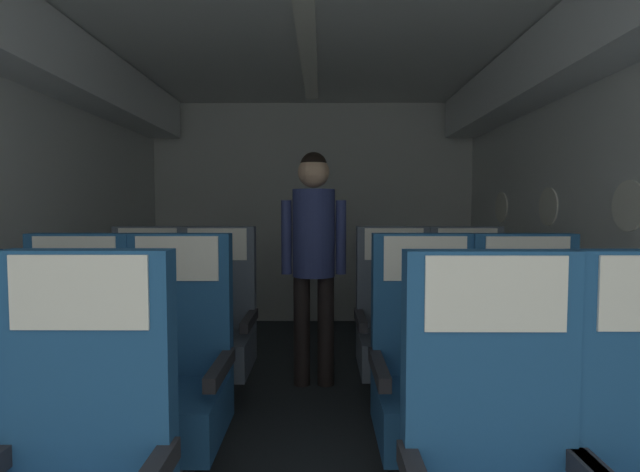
{
  "coord_description": "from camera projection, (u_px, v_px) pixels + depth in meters",
  "views": [
    {
      "loc": [
        0.1,
        0.15,
        1.18
      ],
      "look_at": [
        0.09,
        2.55,
        1.04
      ],
      "focal_mm": 26.41,
      "sensor_mm": 36.0,
      "label": 1
    }
  ],
  "objects": [
    {
      "name": "flight_attendant",
      "position": [
        314.0,
        244.0,
        3.11
      ],
      "size": [
        0.43,
        0.28,
        1.55
      ],
      "rotation": [
        0.0,
        0.0,
        3.09
      ],
      "color": "black",
      "rests_on": "ground"
    },
    {
      "name": "seat_b_left_aisle",
      "position": [
        173.0,
        378.0,
        2.04
      ],
      "size": [
        0.49,
        0.48,
        1.07
      ],
      "color": "#38383D",
      "rests_on": "ground"
    },
    {
      "name": "seat_c_left_aisle",
      "position": [
        215.0,
        328.0,
        2.89
      ],
      "size": [
        0.49,
        0.48,
        1.07
      ],
      "color": "#38383D",
      "rests_on": "ground"
    },
    {
      "name": "fuselage_shell",
      "position": [
        305.0,
        126.0,
        2.62
      ],
      "size": [
        3.45,
        5.1,
        2.33
      ],
      "color": "silver",
      "rests_on": "ground"
    },
    {
      "name": "seat_b_right_aisle",
      "position": [
        533.0,
        380.0,
        2.01
      ],
      "size": [
        0.49,
        0.48,
        1.07
      ],
      "color": "#38383D",
      "rests_on": "ground"
    },
    {
      "name": "seat_c_right_aisle",
      "position": [
        470.0,
        329.0,
        2.88
      ],
      "size": [
        0.49,
        0.48,
        1.07
      ],
      "color": "#38383D",
      "rests_on": "ground"
    },
    {
      "name": "seat_c_left_window",
      "position": [
        144.0,
        327.0,
        2.91
      ],
      "size": [
        0.49,
        0.48,
        1.07
      ],
      "color": "#38383D",
      "rests_on": "ground"
    },
    {
      "name": "seat_c_right_window",
      "position": [
        395.0,
        328.0,
        2.9
      ],
      "size": [
        0.49,
        0.48,
        1.07
      ],
      "color": "#38383D",
      "rests_on": "ground"
    },
    {
      "name": "seat_b_left_window",
      "position": [
        67.0,
        378.0,
        2.03
      ],
      "size": [
        0.49,
        0.48,
        1.07
      ],
      "color": "#38383D",
      "rests_on": "ground"
    },
    {
      "name": "ground",
      "position": [
        303.0,
        438.0,
        2.44
      ],
      "size": [
        3.57,
        5.45,
        0.02
      ],
      "primitive_type": "cube",
      "color": "#23282D"
    },
    {
      "name": "seat_b_right_window",
      "position": [
        428.0,
        378.0,
        2.04
      ],
      "size": [
        0.49,
        0.48,
        1.07
      ],
      "color": "#38383D",
      "rests_on": "ground"
    }
  ]
}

